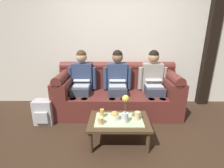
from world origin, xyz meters
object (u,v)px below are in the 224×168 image
cup_near_right (137,116)px  cup_far_center (101,121)px  person_middle (117,80)px  snack_bowl (115,116)px  person_right (153,80)px  backpack_left (44,112)px  coffee_table (119,123)px  flower_vase (125,109)px  person_left (82,80)px  couch (117,94)px  cup_near_left (102,113)px

cup_near_right → cup_far_center: 0.52m
person_middle → snack_bowl: size_ratio=8.07×
snack_bowl → cup_near_right: snack_bowl is taller
person_right → backpack_left: (-1.98, -0.49, -0.44)m
coffee_table → flower_vase: (0.08, -0.08, 0.26)m
coffee_table → backpack_left: size_ratio=1.98×
cup_near_right → backpack_left: (-1.55, 0.49, -0.21)m
cup_near_right → coffee_table: bearing=-178.8°
person_middle → person_right: bearing=-0.0°
person_left → person_right: size_ratio=1.00×
person_right → coffee_table: size_ratio=1.42×
couch → person_left: bearing=-179.7°
cup_far_center → flower_vase: bearing=8.0°
cup_far_center → snack_bowl: bearing=36.2°
cup_near_left → backpack_left: (-1.05, 0.43, -0.21)m
person_right → person_middle: bearing=180.0°
cup_near_left → backpack_left: bearing=157.7°
person_right → cup_near_right: person_right is taller
couch → cup_far_center: 1.14m
cup_near_left → cup_far_center: 0.19m
cup_far_center → person_right: bearing=49.7°
flower_vase → cup_near_left: bearing=156.6°
person_right → cup_far_center: (-0.94, -1.11, -0.25)m
person_right → snack_bowl: (-0.76, -0.97, -0.25)m
person_left → cup_near_right: size_ratio=10.90×
person_left → person_middle: same height
person_right → cup_far_center: bearing=-130.3°
person_middle → backpack_left: bearing=-159.0°
couch → coffee_table: (0.00, -0.99, -0.06)m
flower_vase → backpack_left: 1.53m
person_right → snack_bowl: size_ratio=8.07×
person_middle → cup_near_right: size_ratio=10.90×
couch → cup_near_left: (-0.24, -0.93, 0.06)m
person_left → coffee_table: bearing=-55.0°
person_left → backpack_left: bearing=-140.4°
couch → person_left: size_ratio=1.91×
person_left → coffee_table: person_left is taller
cup_near_right → backpack_left: 1.64m
couch → flower_vase: couch is taller
person_middle → cup_near_left: size_ratio=9.97×
person_left → backpack_left: 0.89m
person_middle → flower_vase: person_middle is taller
backpack_left → snack_bowl: bearing=-21.3°
person_left → snack_bowl: 1.19m
person_right → backpack_left: person_right is taller
cup_far_center → backpack_left: 1.23m
person_left → snack_bowl: bearing=-57.1°
person_middle → flower_vase: size_ratio=3.09×
coffee_table → cup_near_left: size_ratio=7.00×
person_left → person_right: bearing=-0.0°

